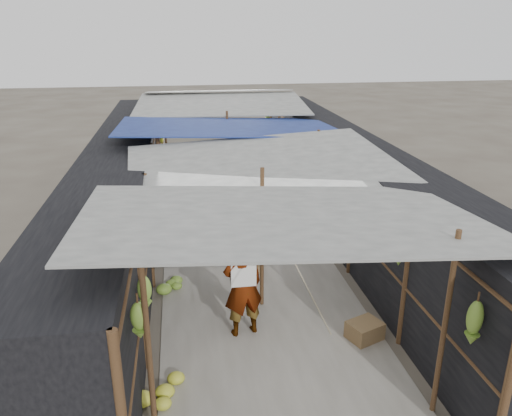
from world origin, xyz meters
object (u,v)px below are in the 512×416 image
vendor_elderly (243,285)px  vendor_seated (280,203)px  black_basin (288,198)px  shopper_blue (194,190)px  crate_near (248,264)px

vendor_elderly → vendor_seated: size_ratio=2.21×
black_basin → vendor_elderly: size_ratio=0.31×
black_basin → vendor_seated: size_ratio=0.69×
shopper_blue → vendor_seated: 2.30m
vendor_elderly → shopper_blue: (-0.60, 5.11, 0.01)m
shopper_blue → black_basin: bearing=25.8°
crate_near → black_basin: crate_near is taller
black_basin → vendor_elderly: bearing=-108.4°
vendor_elderly → vendor_seated: 5.44m
vendor_seated → vendor_elderly: bearing=-10.3°
vendor_elderly → black_basin: bearing=-123.3°
black_basin → vendor_seated: vendor_seated is taller
crate_near → black_basin: size_ratio=0.95×
shopper_blue → vendor_seated: bearing=0.6°
crate_near → vendor_elderly: vendor_elderly is taller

